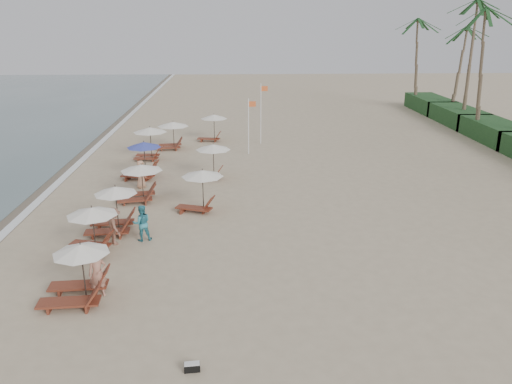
{
  "coord_description": "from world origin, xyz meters",
  "views": [
    {
      "loc": [
        -0.14,
        -19.61,
        9.69
      ],
      "look_at": [
        1.0,
        5.39,
        1.3
      ],
      "focal_mm": 35.94,
      "sensor_mm": 36.0,
      "label": 1
    }
  ],
  "objects_px": {
    "beachgoer_mid_b": "(114,226)",
    "beachgoer_far_b": "(141,174)",
    "beachgoer_near": "(98,273)",
    "duffel_bag": "(192,367)",
    "lounger_station_6": "(171,134)",
    "lounger_station_3": "(139,182)",
    "inland_station_2": "(212,124)",
    "lounger_station_0": "(75,277)",
    "lounger_station_5": "(148,141)",
    "lounger_station_2": "(111,212)",
    "beachgoer_mid_a": "(142,223)",
    "lounger_station_1": "(89,230)",
    "lounger_station_4": "(141,162)",
    "flag_pole_near": "(249,124)",
    "inland_station_0": "(199,186)",
    "inland_station_1": "(210,158)"
  },
  "relations": [
    {
      "from": "duffel_bag",
      "to": "lounger_station_5",
      "type": "bearing_deg",
      "value": 101.36
    },
    {
      "from": "inland_station_2",
      "to": "flag_pole_near",
      "type": "bearing_deg",
      "value": -56.91
    },
    {
      "from": "inland_station_1",
      "to": "beachgoer_mid_a",
      "type": "height_order",
      "value": "inland_station_1"
    },
    {
      "from": "inland_station_2",
      "to": "beachgoer_near",
      "type": "height_order",
      "value": "inland_station_2"
    },
    {
      "from": "inland_station_2",
      "to": "beachgoer_near",
      "type": "xyz_separation_m",
      "value": [
        -3.27,
        -25.6,
        -0.51
      ]
    },
    {
      "from": "inland_station_2",
      "to": "beachgoer_far_b",
      "type": "xyz_separation_m",
      "value": [
        -3.85,
        -12.64,
        -0.56
      ]
    },
    {
      "from": "lounger_station_4",
      "to": "beachgoer_mid_a",
      "type": "xyz_separation_m",
      "value": [
        1.73,
        -10.13,
        -0.21
      ]
    },
    {
      "from": "flag_pole_near",
      "to": "lounger_station_6",
      "type": "bearing_deg",
      "value": 162.88
    },
    {
      "from": "lounger_station_0",
      "to": "lounger_station_5",
      "type": "relative_size",
      "value": 1.04
    },
    {
      "from": "beachgoer_far_b",
      "to": "lounger_station_5",
      "type": "bearing_deg",
      "value": 20.62
    },
    {
      "from": "beachgoer_mid_b",
      "to": "beachgoer_near",
      "type": "bearing_deg",
      "value": 154.74
    },
    {
      "from": "lounger_station_4",
      "to": "beachgoer_mid_b",
      "type": "relative_size",
      "value": 1.56
    },
    {
      "from": "lounger_station_6",
      "to": "inland_station_2",
      "type": "bearing_deg",
      "value": 40.93
    },
    {
      "from": "lounger_station_4",
      "to": "lounger_station_0",
      "type": "bearing_deg",
      "value": -89.1
    },
    {
      "from": "lounger_station_4",
      "to": "flag_pole_near",
      "type": "relative_size",
      "value": 0.64
    },
    {
      "from": "lounger_station_2",
      "to": "beachgoer_near",
      "type": "xyz_separation_m",
      "value": [
        0.82,
        -6.05,
        -0.11
      ]
    },
    {
      "from": "lounger_station_3",
      "to": "beachgoer_mid_b",
      "type": "bearing_deg",
      "value": -90.9
    },
    {
      "from": "beachgoer_near",
      "to": "beachgoer_mid_b",
      "type": "relative_size",
      "value": 1.04
    },
    {
      "from": "inland_station_1",
      "to": "beachgoer_near",
      "type": "xyz_separation_m",
      "value": [
        -3.55,
        -14.67,
        -0.48
      ]
    },
    {
      "from": "lounger_station_1",
      "to": "lounger_station_4",
      "type": "bearing_deg",
      "value": 88.63
    },
    {
      "from": "lounger_station_2",
      "to": "inland_station_2",
      "type": "relative_size",
      "value": 0.97
    },
    {
      "from": "lounger_station_1",
      "to": "inland_station_0",
      "type": "xyz_separation_m",
      "value": [
        4.41,
        5.17,
        0.27
      ]
    },
    {
      "from": "lounger_station_6",
      "to": "beachgoer_near",
      "type": "bearing_deg",
      "value": -90.39
    },
    {
      "from": "lounger_station_4",
      "to": "beachgoer_near",
      "type": "relative_size",
      "value": 1.5
    },
    {
      "from": "lounger_station_0",
      "to": "beachgoer_near",
      "type": "bearing_deg",
      "value": 24.65
    },
    {
      "from": "lounger_station_4",
      "to": "beachgoer_near",
      "type": "distance_m",
      "value": 15.17
    },
    {
      "from": "beachgoer_near",
      "to": "duffel_bag",
      "type": "xyz_separation_m",
      "value": [
        3.74,
        -4.5,
        -0.77
      ]
    },
    {
      "from": "lounger_station_0",
      "to": "flag_pole_near",
      "type": "xyz_separation_m",
      "value": [
        6.95,
        21.35,
        1.39
      ]
    },
    {
      "from": "inland_station_0",
      "to": "inland_station_1",
      "type": "xyz_separation_m",
      "value": [
        0.37,
        5.9,
        -0.0
      ]
    },
    {
      "from": "lounger_station_3",
      "to": "beachgoer_mid_a",
      "type": "height_order",
      "value": "lounger_station_3"
    },
    {
      "from": "inland_station_2",
      "to": "duffel_bag",
      "type": "distance_m",
      "value": 30.12
    },
    {
      "from": "lounger_station_1",
      "to": "inland_station_1",
      "type": "height_order",
      "value": "inland_station_1"
    },
    {
      "from": "lounger_station_4",
      "to": "beachgoer_mid_a",
      "type": "bearing_deg",
      "value": -80.31
    },
    {
      "from": "lounger_station_2",
      "to": "lounger_station_4",
      "type": "height_order",
      "value": "lounger_station_4"
    },
    {
      "from": "lounger_station_1",
      "to": "lounger_station_0",
      "type": "bearing_deg",
      "value": -82.46
    },
    {
      "from": "lounger_station_3",
      "to": "inland_station_2",
      "type": "height_order",
      "value": "inland_station_2"
    },
    {
      "from": "beachgoer_mid_b",
      "to": "beachgoer_far_b",
      "type": "bearing_deg",
      "value": -28.76
    },
    {
      "from": "lounger_station_5",
      "to": "inland_station_0",
      "type": "bearing_deg",
      "value": -68.49
    },
    {
      "from": "beachgoer_mid_a",
      "to": "beachgoer_far_b",
      "type": "xyz_separation_m",
      "value": [
        -1.36,
        7.95,
        -0.0
      ]
    },
    {
      "from": "lounger_station_6",
      "to": "beachgoer_far_b",
      "type": "relative_size",
      "value": 1.52
    },
    {
      "from": "lounger_station_5",
      "to": "beachgoer_far_b",
      "type": "height_order",
      "value": "lounger_station_5"
    },
    {
      "from": "lounger_station_3",
      "to": "beachgoer_near",
      "type": "bearing_deg",
      "value": -88.38
    },
    {
      "from": "lounger_station_6",
      "to": "inland_station_0",
      "type": "height_order",
      "value": "inland_station_0"
    },
    {
      "from": "lounger_station_4",
      "to": "duffel_bag",
      "type": "xyz_separation_m",
      "value": [
        4.69,
        -19.63,
        -0.94
      ]
    },
    {
      "from": "beachgoer_mid_b",
      "to": "duffel_bag",
      "type": "distance_m",
      "value": 10.06
    },
    {
      "from": "beachgoer_near",
      "to": "beachgoer_far_b",
      "type": "relative_size",
      "value": 1.05
    },
    {
      "from": "lounger_station_0",
      "to": "inland_station_2",
      "type": "bearing_deg",
      "value": 81.29
    },
    {
      "from": "lounger_station_5",
      "to": "lounger_station_4",
      "type": "bearing_deg",
      "value": -87.91
    },
    {
      "from": "lounger_station_5",
      "to": "beachgoer_mid_a",
      "type": "relative_size",
      "value": 1.46
    },
    {
      "from": "inland_station_0",
      "to": "beachgoer_mid_b",
      "type": "xyz_separation_m",
      "value": [
        -3.58,
        -4.12,
        -0.52
      ]
    }
  ]
}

